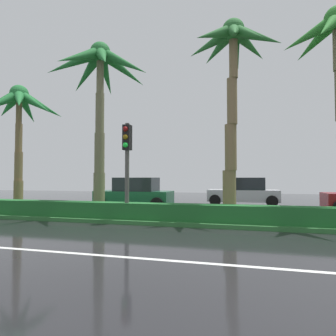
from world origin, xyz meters
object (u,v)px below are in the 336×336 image
(palm_tree_mid_left, at_px, (100,78))
(palm_tree_far_left, at_px, (19,110))
(traffic_signal_median_left, at_px, (127,153))
(car_in_traffic_second, at_px, (244,192))
(palm_tree_centre_left, at_px, (233,60))
(car_in_traffic_leading, at_px, (135,193))

(palm_tree_mid_left, bearing_deg, palm_tree_far_left, 176.03)
(traffic_signal_median_left, height_order, car_in_traffic_second, traffic_signal_median_left)
(palm_tree_centre_left, xyz_separation_m, traffic_signal_median_left, (-3.89, -1.61, -3.79))
(palm_tree_centre_left, bearing_deg, car_in_traffic_second, 87.70)
(palm_tree_centre_left, height_order, car_in_traffic_leading, palm_tree_centre_left)
(palm_tree_far_left, distance_m, car_in_traffic_second, 13.50)
(palm_tree_mid_left, relative_size, traffic_signal_median_left, 2.10)
(palm_tree_far_left, height_order, car_in_traffic_leading, palm_tree_far_left)
(traffic_signal_median_left, bearing_deg, car_in_traffic_leading, 108.64)
(palm_tree_mid_left, xyz_separation_m, car_in_traffic_leading, (0.15, 3.90, -5.38))
(palm_tree_far_left, height_order, traffic_signal_median_left, palm_tree_far_left)
(palm_tree_far_left, relative_size, car_in_traffic_second, 1.44)
(car_in_traffic_leading, relative_size, car_in_traffic_second, 1.00)
(palm_tree_centre_left, xyz_separation_m, car_in_traffic_second, (0.28, 7.08, -5.62))
(palm_tree_mid_left, height_order, car_in_traffic_second, palm_tree_mid_left)
(palm_tree_far_left, xyz_separation_m, palm_tree_mid_left, (4.64, -0.32, 1.09))
(palm_tree_far_left, distance_m, traffic_signal_median_left, 7.24)
(car_in_traffic_leading, bearing_deg, palm_tree_mid_left, 87.82)
(car_in_traffic_second, bearing_deg, palm_tree_far_left, 32.83)
(palm_tree_centre_left, bearing_deg, car_in_traffic_leading, 146.85)
(palm_tree_far_left, height_order, car_in_traffic_second, palm_tree_far_left)
(car_in_traffic_second, bearing_deg, car_in_traffic_leading, 29.39)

